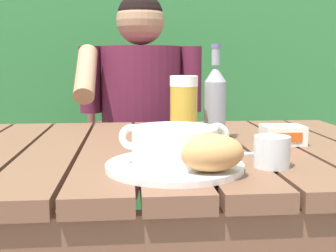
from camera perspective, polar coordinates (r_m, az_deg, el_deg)
name	(u,v)px	position (r m, az deg, el deg)	size (l,w,h in m)	color
dining_table	(162,185)	(1.12, -0.85, -7.77)	(1.18, 0.83, 0.75)	brown
hedge_backdrop	(143,41)	(2.72, -3.27, 11.08)	(3.36, 0.78, 2.68)	#2F7038
chair_near_diner	(141,165)	(1.98, -3.58, -5.06)	(0.49, 0.46, 1.00)	brown
person_eating	(141,121)	(1.74, -3.56, 0.66)	(0.48, 0.47, 1.22)	#5B1C34
serving_plate	(175,166)	(0.86, 0.86, -5.24)	(0.27, 0.27, 0.01)	white
soup_bowl	(175,144)	(0.85, 0.87, -2.40)	(0.22, 0.17, 0.08)	white
bread_roll	(212,153)	(0.79, 5.74, -3.50)	(0.13, 0.10, 0.07)	tan
beer_glass	(184,110)	(1.10, 2.06, 2.11)	(0.07, 0.07, 0.17)	gold
beer_bottle	(215,101)	(1.15, 6.17, 3.24)	(0.06, 0.06, 0.25)	gray
water_glass_small	(272,152)	(0.89, 13.41, -3.28)	(0.07, 0.07, 0.06)	silver
butter_tub	(283,135)	(1.14, 14.75, -1.13)	(0.10, 0.08, 0.05)	white
table_knife	(228,154)	(0.98, 7.87, -3.62)	(0.16, 0.02, 0.01)	silver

